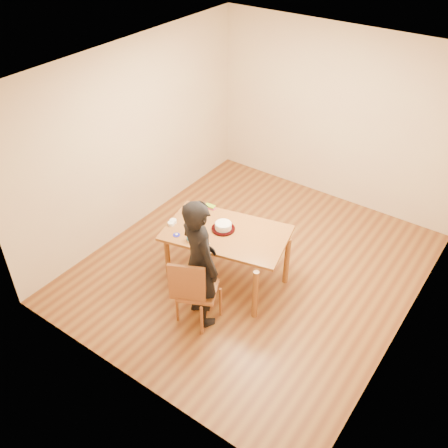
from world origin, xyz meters
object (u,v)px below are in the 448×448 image
Objects in this scene: dining_table at (226,233)px; cake at (223,226)px; dining_chair at (198,290)px; cake_plate at (223,229)px; person at (200,263)px.

dining_table is 7.30× the size of cake.
dining_chair is 0.89m from cake.
person is (0.21, -0.75, 0.07)m from cake_plate.
dining_table is 3.52× the size of dining_chair.
person reaches higher than dining_table.
cake_plate is 1.42× the size of cake.
cake reaches higher than dining_table.
dining_table is at bearing -16.35° from cake_plate.
cake_plate is at bearing 150.47° from dining_table.
person reaches higher than dining_chair.
dining_table is 0.07m from cake_plate.
dining_chair is at bearing -75.18° from cake_plate.
cake is 0.78m from person.
dining_chair is at bearing -92.23° from dining_table.
dining_table is at bearing -55.17° from person.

